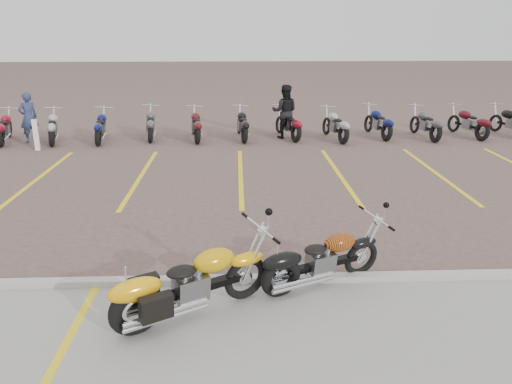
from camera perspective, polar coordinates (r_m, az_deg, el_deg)
ground at (r=9.81m, az=-1.54°, el=-4.74°), size 100.00×100.00×0.00m
curb at (r=7.98m, az=-1.34°, el=-10.00°), size 60.00×0.18×0.12m
parking_stripes at (r=13.58m, az=-1.77°, el=1.93°), size 38.00×5.50×0.01m
yellow_cruiser at (r=7.01m, az=-7.76°, el=-10.54°), size 2.13×1.31×0.98m
flame_cruiser at (r=7.80m, az=7.13°, el=-7.83°), size 1.98×0.97×0.87m
person_a at (r=19.05m, az=-24.56°, el=7.75°), size 0.75×0.73×1.73m
person_b at (r=18.07m, az=3.30°, el=9.16°), size 1.01×0.83×1.91m
bollard at (r=17.79m, az=-23.85°, el=5.98°), size 0.18×0.18×1.00m
bg_bike_row at (r=17.99m, az=0.95°, el=7.84°), size 22.49×2.09×1.10m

